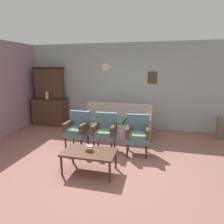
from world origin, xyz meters
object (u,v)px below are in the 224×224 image
Objects in this scene: armchair_near_cabinet at (77,128)px; armchair_near_couch_end at (105,130)px; side_cabinet at (50,111)px; armchair_row_middle at (137,133)px; floral_couch at (117,124)px; coffee_table at (89,154)px; floor_vase_by_wall at (221,128)px; vase_on_cabinet at (47,95)px; book_stack_on_table at (89,148)px.

armchair_near_cabinet is 0.70m from armchair_near_couch_end.
side_cabinet is 3.56m from armchair_row_middle.
coffee_table is (-0.06, -2.10, 0.05)m from floral_couch.
armchair_row_middle is 2.62m from floor_vase_by_wall.
coffee_table is (-0.02, -1.02, -0.12)m from armchair_near_couch_end.
armchair_near_couch_end is 0.90× the size of coffee_table.
floor_vase_by_wall is (2.16, 1.48, -0.19)m from armchair_row_middle.
armchair_row_middle is at bearing -145.47° from floor_vase_by_wall.
floor_vase_by_wall is at bearing 0.90° from vase_on_cabinet.
floral_couch is (2.46, -0.51, -0.14)m from side_cabinet.
armchair_row_middle is 1.28m from book_stack_on_table.
armchair_near_couch_end reaches higher than coffee_table.
book_stack_on_table is (-0.01, 0.03, 0.10)m from coffee_table.
armchair_near_cabinet is 1.00× the size of armchair_near_couch_end.
floor_vase_by_wall is at bearing 8.09° from floral_couch.
floor_vase_by_wall is at bearing -1.07° from side_cabinet.
armchair_near_couch_end reaches higher than book_stack_on_table.
side_cabinet is 2.34m from armchair_near_cabinet.
armchair_near_cabinet is 3.93m from floor_vase_by_wall.
side_cabinet is at bearing 137.18° from armchair_near_cabinet.
book_stack_on_table is at bearing 105.62° from coffee_table.
armchair_near_couch_end is 1.00× the size of armchair_row_middle.
floral_couch is at bearing -171.91° from floor_vase_by_wall.
armchair_near_couch_end is at bearing 88.53° from book_stack_on_table.
vase_on_cabinet reaches higher than floral_couch.
vase_on_cabinet is at bearing -79.35° from side_cabinet.
side_cabinet is at bearing 153.61° from armchair_row_middle.
armchair_row_middle is at bearing 0.26° from armchair_near_cabinet.
coffee_table is (2.37, -2.43, -0.68)m from vase_on_cabinet.
floral_couch reaches higher than floor_vase_by_wall.
coffee_table is at bearing -139.54° from floor_vase_by_wall.
coffee_table is at bearing -91.66° from floral_couch.
floral_couch reaches higher than book_stack_on_table.
side_cabinet reaches higher than coffee_table.
armchair_row_middle is (3.19, -1.58, 0.03)m from side_cabinet.
floor_vase_by_wall is at bearing 40.46° from coffee_table.
armchair_near_couch_end is 0.99m from book_stack_on_table.
armchair_near_cabinet is 0.90× the size of coffee_table.
book_stack_on_table is (0.68, -1.00, -0.03)m from armchair_near_cabinet.
vase_on_cabinet is 3.42m from book_stack_on_table.
armchair_near_cabinet is at bearing -157.69° from floor_vase_by_wall.
floral_couch is 1.32m from armchair_near_cabinet.
floral_couch is 2.10m from coffee_table.
vase_on_cabinet is (0.03, -0.18, 0.59)m from side_cabinet.
armchair_row_middle is at bearing 0.90° from armchair_near_couch_end.
armchair_near_couch_end is 1.46× the size of floor_vase_by_wall.
armchair_near_couch_end is at bearing -152.94° from floor_vase_by_wall.
coffee_table is (0.69, -1.02, -0.12)m from armchair_near_cabinet.
vase_on_cabinet is at bearing 172.34° from floral_couch.
floral_couch is 1.10m from armchair_near_couch_end.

